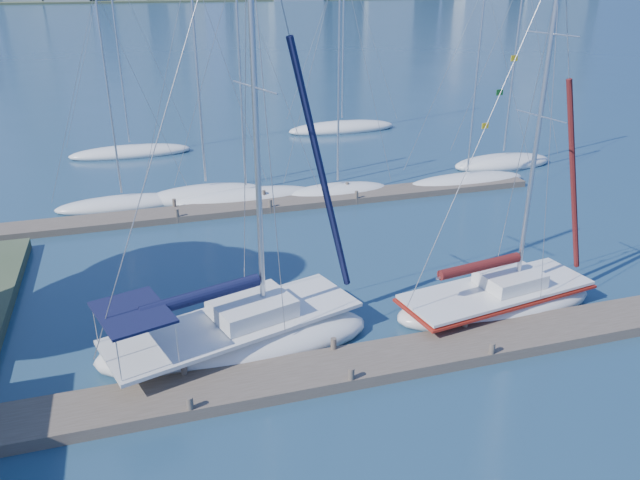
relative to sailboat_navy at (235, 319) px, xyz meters
name	(u,v)px	position (x,y,z in m)	size (l,w,h in m)	color
ground	(342,373)	(3.06, -2.46, -1.19)	(700.00, 700.00, 0.00)	navy
near_dock	(342,368)	(3.06, -2.46, -0.99)	(26.00, 2.00, 0.40)	#51473B
far_dock	(285,203)	(5.06, 13.54, -1.01)	(30.00, 1.80, 0.36)	#51473B
sailboat_navy	(235,319)	(0.00, 0.00, 0.00)	(10.03, 5.75, 16.04)	silver
sailboat_maroon	(498,286)	(10.15, -0.24, -0.12)	(8.58, 3.96, 13.49)	silver
bg_boat_0	(123,204)	(-3.65, 16.01, -0.96)	(7.44, 2.71, 11.67)	silver
bg_boat_1	(207,194)	(1.02, 16.07, -0.90)	(7.35, 3.81, 13.16)	silver
bg_boat_2	(246,197)	(3.17, 15.06, -0.94)	(8.52, 4.74, 12.82)	silver
bg_boat_3	(338,191)	(8.52, 14.50, -0.92)	(6.62, 3.44, 13.63)	silver
bg_boat_4	(467,181)	(16.82, 14.08, -0.95)	(8.01, 4.79, 12.03)	silver
bg_boat_5	(502,162)	(21.11, 16.90, -0.91)	(7.49, 4.94, 12.78)	silver
bg_boat_6	(131,152)	(-3.00, 27.04, -0.93)	(8.54, 2.38, 13.84)	silver
bg_boat_7	(342,128)	(13.94, 29.71, -0.90)	(9.42, 4.82, 14.22)	silver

